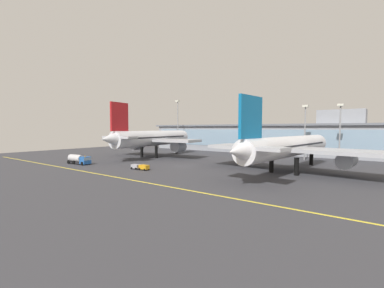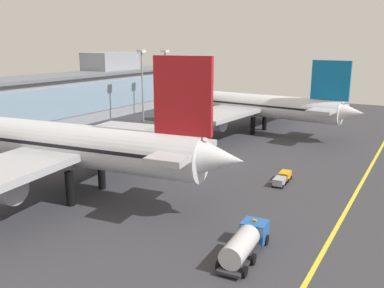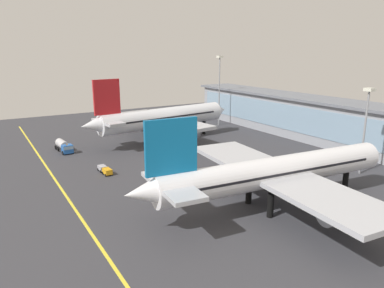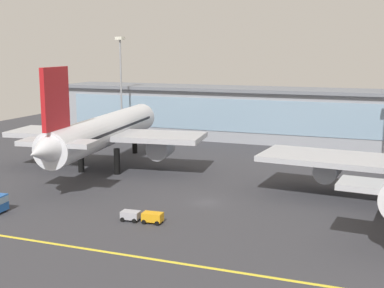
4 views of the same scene
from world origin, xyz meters
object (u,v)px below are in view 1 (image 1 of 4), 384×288
Objects in this scene: airliner_near_right at (289,147)px; baggage_tug_near at (140,167)px; airliner_near_left at (154,138)px; apron_light_mast_west at (178,118)px; fuel_tanker_truck at (79,159)px; apron_light_mast_east at (340,123)px; apron_light_mast_centre at (305,123)px.

baggage_tug_near is (-33.08, -20.00, -5.58)m from airliner_near_right.
airliner_near_left is 2.04× the size of apron_light_mast_west.
airliner_near_right is 5.88× the size of fuel_tanker_truck.
apron_light_mast_west is at bearing 176.21° from apron_light_mast_east.
apron_light_mast_east is at bearing -75.25° from airliner_near_left.
airliner_near_left reaches higher than baggage_tug_near.
airliner_near_right is at bearing -83.62° from apron_light_mast_centre.
apron_light_mast_east is at bearing -9.38° from airliner_near_right.
fuel_tanker_truck is at bearing 117.92° from airliner_near_right.
fuel_tanker_truck is 0.37× the size of apron_light_mast_west.
apron_light_mast_centre is 1.01× the size of apron_light_mast_east.
apron_light_mast_west reaches higher than apron_light_mast_centre.
airliner_near_right reaches higher than baggage_tug_near.
apron_light_mast_centre is at bearing 40.69° from fuel_tanker_truck.
airliner_near_left reaches higher than apron_light_mast_east.
fuel_tanker_truck is 1.62× the size of baggage_tug_near.
apron_light_mast_centre is (49.68, 24.44, 5.80)m from airliner_near_left.
baggage_tug_near is 58.86m from apron_light_mast_centre.
apron_light_mast_east is (40.54, 49.06, 12.08)m from baggage_tug_near.
airliner_near_left is at bearing 125.69° from baggage_tug_near.
apron_light_mast_west reaches higher than airliner_near_right.
airliner_near_left is 29.50m from fuel_tanker_truck.
apron_light_mast_east reaches higher than airliner_near_right.
apron_light_mast_east is (64.00, 52.96, 11.36)m from fuel_tanker_truck.
airliner_near_right is (52.95, -4.83, -0.81)m from airliner_near_left.
apron_light_mast_west is 1.32× the size of apron_light_mast_east.
apron_light_mast_west is (-8.58, 57.77, 14.79)m from fuel_tanker_truck.
apron_light_mast_west is 1.31× the size of apron_light_mast_centre.
baggage_tug_near is 0.30× the size of apron_light_mast_centre.
baggage_tug_near is at bearing -129.57° from apron_light_mast_east.
fuel_tanker_truck is at bearing -140.39° from apron_light_mast_east.
apron_light_mast_centre reaches higher than fuel_tanker_truck.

